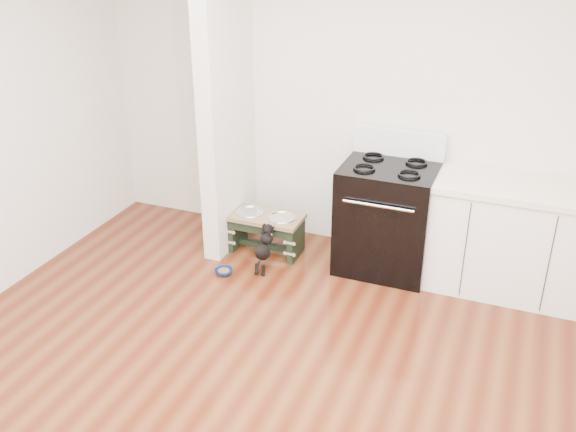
% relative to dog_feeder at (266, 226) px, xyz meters
% --- Properties ---
extents(ground, '(5.00, 5.00, 0.00)m').
position_rel_dog_feeder_xyz_m(ground, '(0.80, -2.02, -0.25)').
color(ground, '#4C1C0D').
rests_on(ground, ground).
extents(room_shell, '(5.00, 5.00, 5.00)m').
position_rel_dog_feeder_xyz_m(room_shell, '(0.80, -2.02, 1.37)').
color(room_shell, silver).
rests_on(room_shell, ground).
extents(partition_wall, '(0.15, 0.80, 2.70)m').
position_rel_dog_feeder_xyz_m(partition_wall, '(-0.38, 0.08, 1.10)').
color(partition_wall, silver).
rests_on(partition_wall, ground).
extents(oven_range, '(0.76, 0.69, 1.14)m').
position_rel_dog_feeder_xyz_m(oven_range, '(1.05, 0.14, 0.22)').
color(oven_range, black).
rests_on(oven_range, ground).
extents(cabinet_run, '(1.24, 0.64, 0.91)m').
position_rel_dog_feeder_xyz_m(cabinet_run, '(2.03, 0.16, 0.20)').
color(cabinet_run, white).
rests_on(cabinet_run, ground).
extents(dog_feeder, '(0.65, 0.35, 0.37)m').
position_rel_dog_feeder_xyz_m(dog_feeder, '(0.00, 0.00, 0.00)').
color(dog_feeder, black).
rests_on(dog_feeder, ground).
extents(puppy, '(0.11, 0.33, 0.40)m').
position_rel_dog_feeder_xyz_m(puppy, '(0.12, -0.30, -0.04)').
color(puppy, black).
rests_on(puppy, ground).
extents(floor_bowl, '(0.19, 0.19, 0.05)m').
position_rel_dog_feeder_xyz_m(floor_bowl, '(-0.17, -0.50, -0.23)').
color(floor_bowl, navy).
rests_on(floor_bowl, ground).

